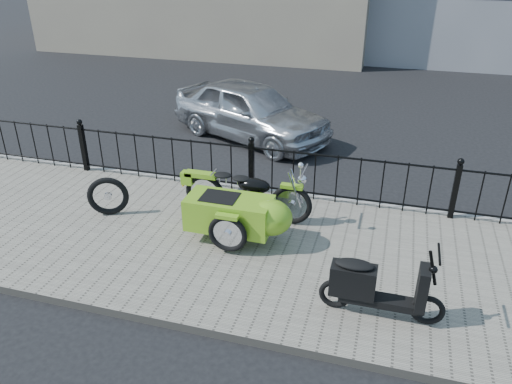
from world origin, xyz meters
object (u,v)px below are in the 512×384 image
(scooter, at_px, (373,287))
(sedan_car, at_px, (250,110))
(spare_tire, at_px, (108,196))
(motorcycle_sidecar, at_px, (243,210))

(scooter, height_order, sedan_car, sedan_car)
(scooter, xyz_separation_m, spare_tire, (-4.46, 1.34, -0.06))
(motorcycle_sidecar, xyz_separation_m, spare_tire, (-2.40, 0.05, -0.13))
(scooter, bearing_deg, sedan_car, 119.56)
(spare_tire, bearing_deg, motorcycle_sidecar, -1.19)
(motorcycle_sidecar, xyz_separation_m, scooter, (2.06, -1.29, -0.07))
(scooter, distance_m, spare_tire, 4.66)
(spare_tire, bearing_deg, sedan_car, 75.85)
(scooter, bearing_deg, motorcycle_sidecar, 147.92)
(motorcycle_sidecar, height_order, sedan_car, sedan_car)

